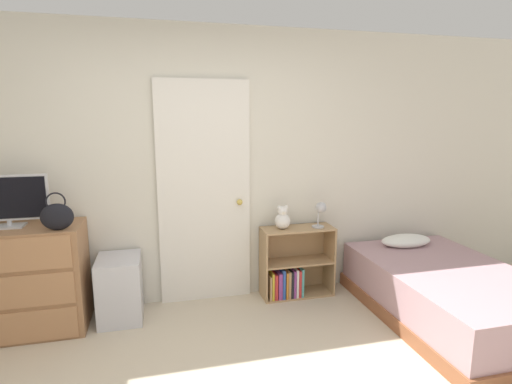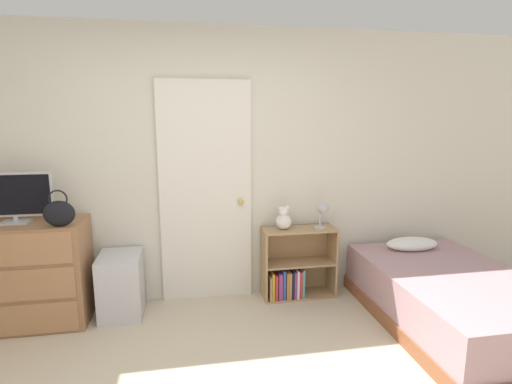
{
  "view_description": "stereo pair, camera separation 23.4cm",
  "coord_description": "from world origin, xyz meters",
  "px_view_note": "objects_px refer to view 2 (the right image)",
  "views": [
    {
      "loc": [
        -0.29,
        -1.72,
        1.75
      ],
      "look_at": [
        0.56,
        1.7,
        1.08
      ],
      "focal_mm": 28.0,
      "sensor_mm": 36.0,
      "label": 1
    },
    {
      "loc": [
        -0.06,
        -1.77,
        1.75
      ],
      "look_at": [
        0.56,
        1.7,
        1.08
      ],
      "focal_mm": 28.0,
      "sensor_mm": 36.0,
      "label": 2
    }
  ],
  "objects_px": {
    "dresser": "(20,275)",
    "tv": "(13,197)",
    "handbag": "(59,213)",
    "bookshelf": "(293,270)",
    "storage_bin": "(121,285)",
    "bed": "(452,299)",
    "desk_lamp": "(323,211)",
    "teddy_bear": "(284,219)"
  },
  "relations": [
    {
      "from": "storage_bin",
      "to": "dresser",
      "type": "bearing_deg",
      "value": -178.0
    },
    {
      "from": "bed",
      "to": "dresser",
      "type": "bearing_deg",
      "value": 169.64
    },
    {
      "from": "handbag",
      "to": "bed",
      "type": "xyz_separation_m",
      "value": [
        3.18,
        -0.5,
        -0.76
      ]
    },
    {
      "from": "bookshelf",
      "to": "desk_lamp",
      "type": "height_order",
      "value": "desk_lamp"
    },
    {
      "from": "handbag",
      "to": "bed",
      "type": "bearing_deg",
      "value": -8.87
    },
    {
      "from": "bookshelf",
      "to": "desk_lamp",
      "type": "distance_m",
      "value": 0.65
    },
    {
      "from": "bookshelf",
      "to": "teddy_bear",
      "type": "xyz_separation_m",
      "value": [
        -0.1,
        -0.0,
        0.52
      ]
    },
    {
      "from": "storage_bin",
      "to": "bookshelf",
      "type": "relative_size",
      "value": 0.79
    },
    {
      "from": "storage_bin",
      "to": "teddy_bear",
      "type": "height_order",
      "value": "teddy_bear"
    },
    {
      "from": "handbag",
      "to": "bookshelf",
      "type": "distance_m",
      "value": 2.15
    },
    {
      "from": "tv",
      "to": "bed",
      "type": "xyz_separation_m",
      "value": [
        3.57,
        -0.68,
        -0.87
      ]
    },
    {
      "from": "storage_bin",
      "to": "teddy_bear",
      "type": "distance_m",
      "value": 1.58
    },
    {
      "from": "bookshelf",
      "to": "teddy_bear",
      "type": "relative_size",
      "value": 3.08
    },
    {
      "from": "storage_bin",
      "to": "desk_lamp",
      "type": "height_order",
      "value": "desk_lamp"
    },
    {
      "from": "storage_bin",
      "to": "desk_lamp",
      "type": "relative_size",
      "value": 2.2
    },
    {
      "from": "handbag",
      "to": "storage_bin",
      "type": "bearing_deg",
      "value": 24.96
    },
    {
      "from": "tv",
      "to": "bookshelf",
      "type": "relative_size",
      "value": 0.86
    },
    {
      "from": "tv",
      "to": "desk_lamp",
      "type": "bearing_deg",
      "value": 0.93
    },
    {
      "from": "tv",
      "to": "bookshelf",
      "type": "bearing_deg",
      "value": 2.06
    },
    {
      "from": "dresser",
      "to": "teddy_bear",
      "type": "relative_size",
      "value": 4.75
    },
    {
      "from": "handbag",
      "to": "bookshelf",
      "type": "xyz_separation_m",
      "value": [
        2.0,
        0.27,
        -0.73
      ]
    },
    {
      "from": "storage_bin",
      "to": "desk_lamp",
      "type": "xyz_separation_m",
      "value": [
        1.87,
        0.04,
        0.58
      ]
    },
    {
      "from": "tv",
      "to": "handbag",
      "type": "xyz_separation_m",
      "value": [
        0.39,
        -0.18,
        -0.11
      ]
    },
    {
      "from": "tv",
      "to": "bookshelf",
      "type": "xyz_separation_m",
      "value": [
        2.39,
        0.09,
        -0.84
      ]
    },
    {
      "from": "dresser",
      "to": "bed",
      "type": "relative_size",
      "value": 0.59
    },
    {
      "from": "teddy_bear",
      "to": "desk_lamp",
      "type": "distance_m",
      "value": 0.38
    },
    {
      "from": "dresser",
      "to": "bed",
      "type": "xyz_separation_m",
      "value": [
        3.58,
        -0.66,
        -0.21
      ]
    },
    {
      "from": "dresser",
      "to": "tv",
      "type": "bearing_deg",
      "value": 65.12
    },
    {
      "from": "handbag",
      "to": "bed",
      "type": "relative_size",
      "value": 0.16
    },
    {
      "from": "handbag",
      "to": "bed",
      "type": "distance_m",
      "value": 3.31
    },
    {
      "from": "desk_lamp",
      "to": "tv",
      "type": "bearing_deg",
      "value": -179.07
    },
    {
      "from": "tv",
      "to": "dresser",
      "type": "bearing_deg",
      "value": -114.88
    },
    {
      "from": "handbag",
      "to": "teddy_bear",
      "type": "relative_size",
      "value": 1.3
    },
    {
      "from": "tv",
      "to": "storage_bin",
      "type": "xyz_separation_m",
      "value": [
        0.79,
        0.0,
        -0.83
      ]
    },
    {
      "from": "desk_lamp",
      "to": "storage_bin",
      "type": "bearing_deg",
      "value": -178.81
    },
    {
      "from": "storage_bin",
      "to": "teddy_bear",
      "type": "xyz_separation_m",
      "value": [
        1.5,
        0.08,
        0.51
      ]
    },
    {
      "from": "desk_lamp",
      "to": "bed",
      "type": "xyz_separation_m",
      "value": [
        0.91,
        -0.72,
        -0.63
      ]
    },
    {
      "from": "storage_bin",
      "to": "bed",
      "type": "bearing_deg",
      "value": -13.82
    },
    {
      "from": "tv",
      "to": "storage_bin",
      "type": "bearing_deg",
      "value": 0.33
    },
    {
      "from": "handbag",
      "to": "teddy_bear",
      "type": "distance_m",
      "value": 1.93
    },
    {
      "from": "dresser",
      "to": "desk_lamp",
      "type": "distance_m",
      "value": 2.71
    },
    {
      "from": "dresser",
      "to": "desk_lamp",
      "type": "height_order",
      "value": "desk_lamp"
    }
  ]
}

